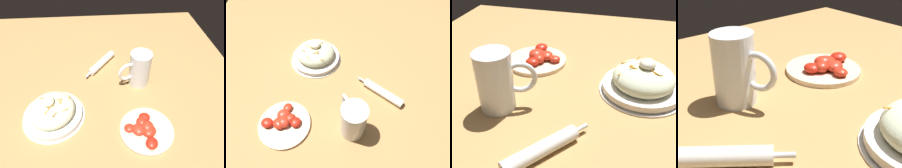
{
  "view_description": "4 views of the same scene",
  "coord_description": "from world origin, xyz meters",
  "views": [
    {
      "loc": [
        0.56,
        0.07,
        0.62
      ],
      "look_at": [
        0.01,
        0.12,
        0.06
      ],
      "focal_mm": 30.95,
      "sensor_mm": 36.0,
      "label": 1
    },
    {
      "loc": [
        -0.01,
        0.53,
        0.69
      ],
      "look_at": [
        0.0,
        0.09,
        0.09
      ],
      "focal_mm": 31.36,
      "sensor_mm": 36.0,
      "label": 2
    },
    {
      "loc": [
        -0.56,
        -0.07,
        0.44
      ],
      "look_at": [
        0.02,
        0.08,
        0.05
      ],
      "focal_mm": 44.66,
      "sensor_mm": 36.0,
      "label": 3
    },
    {
      "loc": [
        -0.35,
        -0.29,
        0.35
      ],
      "look_at": [
        0.01,
        0.13,
        0.06
      ],
      "focal_mm": 50.6,
      "sensor_mm": 36.0,
      "label": 4
    }
  ],
  "objects": [
    {
      "name": "beer_mug",
      "position": [
        -0.05,
        0.24,
        0.07
      ],
      "size": [
        0.09,
        0.14,
        0.16
      ],
      "color": "white",
      "rests_on": "ground_plane"
    },
    {
      "name": "salad_plate",
      "position": [
        0.11,
        -0.11,
        0.03
      ],
      "size": [
        0.23,
        0.23,
        0.1
      ],
      "color": "white",
      "rests_on": "ground_plane"
    },
    {
      "name": "tomato_plate",
      "position": [
        0.2,
        0.22,
        0.01
      ],
      "size": [
        0.19,
        0.19,
        0.04
      ],
      "color": "beige",
      "rests_on": "ground_plane"
    },
    {
      "name": "napkin_roll",
      "position": [
        -0.18,
        0.08,
        0.02
      ],
      "size": [
        0.18,
        0.15,
        0.03
      ],
      "color": "white",
      "rests_on": "ground_plane"
    },
    {
      "name": "ground_plane",
      "position": [
        0.0,
        0.0,
        0.0
      ],
      "size": [
        1.43,
        1.43,
        0.0
      ],
      "primitive_type": "plane",
      "color": "#B2844C"
    }
  ]
}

